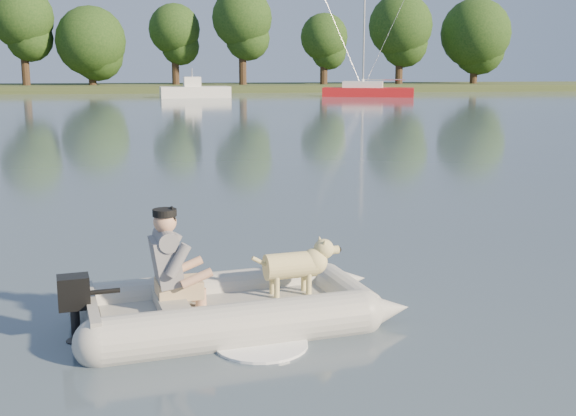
{
  "coord_description": "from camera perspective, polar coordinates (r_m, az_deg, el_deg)",
  "views": [
    {
      "loc": [
        -1.04,
        -6.98,
        2.54
      ],
      "look_at": [
        0.13,
        1.84,
        0.75
      ],
      "focal_mm": 45.0,
      "sensor_mm": 36.0,
      "label": 1
    }
  ],
  "objects": [
    {
      "name": "motorboat",
      "position": [
        55.17,
        -7.37,
        9.71
      ],
      "size": [
        5.57,
        2.65,
        2.27
      ],
      "primitive_type": null,
      "rotation": [
        0.0,
        0.0,
        0.11
      ],
      "color": "white",
      "rests_on": "water"
    },
    {
      "name": "sailboat",
      "position": [
        56.82,
        6.29,
        9.16
      ],
      "size": [
        7.25,
        4.11,
        9.55
      ],
      "rotation": [
        0.0,
        0.0,
        -0.31
      ],
      "color": "red",
      "rests_on": "water"
    },
    {
      "name": "man",
      "position": [
        7.01,
        -9.45,
        -3.89
      ],
      "size": [
        0.76,
        0.69,
        0.99
      ],
      "primitive_type": null,
      "rotation": [
        0.0,
        0.0,
        0.19
      ],
      "color": "slate",
      "rests_on": "dinghy"
    },
    {
      "name": "outboard_motor",
      "position": [
        7.01,
        -16.49,
        -7.87
      ],
      "size": [
        0.42,
        0.33,
        0.72
      ],
      "primitive_type": null,
      "rotation": [
        0.0,
        0.0,
        0.19
      ],
      "color": "black",
      "rests_on": "dinghy"
    },
    {
      "name": "water",
      "position": [
        7.5,
        0.86,
        -8.41
      ],
      "size": [
        160.0,
        160.0,
        0.0
      ],
      "primitive_type": "plane",
      "color": "slate",
      "rests_on": "ground"
    },
    {
      "name": "treeline",
      "position": [
        68.21,
        -10.1,
        13.67
      ],
      "size": [
        71.02,
        7.35,
        9.27
      ],
      "color": "#332316",
      "rests_on": "shore_bank"
    },
    {
      "name": "shore_bank",
      "position": [
        69.03,
        -6.8,
        9.39
      ],
      "size": [
        160.0,
        12.0,
        0.7
      ],
      "primitive_type": "cube",
      "color": "#47512D",
      "rests_on": "water"
    },
    {
      "name": "dog",
      "position": [
        7.35,
        0.19,
        -4.92
      ],
      "size": [
        0.9,
        0.46,
        0.57
      ],
      "primitive_type": null,
      "rotation": [
        0.0,
        0.0,
        0.19
      ],
      "color": "#D4C47A",
      "rests_on": "dinghy"
    },
    {
      "name": "dinghy",
      "position": [
        7.13,
        -4.23,
        -4.94
      ],
      "size": [
        4.88,
        3.89,
        1.28
      ],
      "primitive_type": null,
      "rotation": [
        0.0,
        0.0,
        0.19
      ],
      "color": "#A7A8A2",
      "rests_on": "water"
    }
  ]
}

